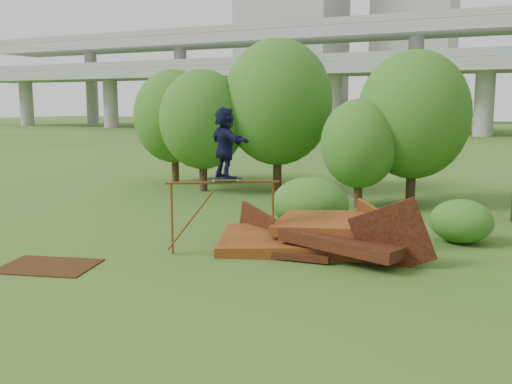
% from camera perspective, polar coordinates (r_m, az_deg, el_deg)
% --- Properties ---
extents(ground, '(240.00, 240.00, 0.00)m').
position_cam_1_polar(ground, '(12.35, -0.72, -8.91)').
color(ground, '#2D5116').
rests_on(ground, ground).
extents(scrap_pile, '(5.90, 3.62, 2.02)m').
position_cam_1_polar(scrap_pile, '(14.75, 6.08, -4.58)').
color(scrap_pile, '#47230C').
rests_on(scrap_pile, ground).
extents(grind_rail, '(2.46, 1.56, 1.84)m').
position_cam_1_polar(grind_rail, '(14.38, -3.34, -0.91)').
color(grind_rail, brown).
rests_on(grind_rail, ground).
extents(skateboard, '(0.84, 0.64, 0.09)m').
position_cam_1_polar(skateboard, '(14.30, -3.08, 1.38)').
color(skateboard, black).
rests_on(skateboard, grind_rail).
extents(skater, '(1.64, 1.33, 1.75)m').
position_cam_1_polar(skater, '(14.21, -3.11, 4.95)').
color(skater, black).
rests_on(skater, skateboard).
extents(flat_plate, '(2.47, 2.05, 0.03)m').
position_cam_1_polar(flat_plate, '(14.23, -20.05, -6.98)').
color(flat_plate, '#361D0B').
rests_on(flat_plate, ground).
extents(tree_0, '(3.69, 3.69, 5.21)m').
position_cam_1_polar(tree_0, '(24.56, -5.37, 7.22)').
color(tree_0, black).
rests_on(tree_0, ground).
extents(tree_1, '(4.67, 4.67, 6.49)m').
position_cam_1_polar(tree_1, '(24.61, 2.19, 8.94)').
color(tree_1, black).
rests_on(tree_1, ground).
extents(tree_2, '(2.79, 2.79, 3.93)m').
position_cam_1_polar(tree_2, '(20.91, 10.30, 4.75)').
color(tree_2, black).
rests_on(tree_2, ground).
extents(tree_3, '(4.13, 4.13, 5.72)m').
position_cam_1_polar(tree_3, '(21.96, 15.49, 7.45)').
color(tree_3, black).
rests_on(tree_3, ground).
extents(tree_6, '(3.84, 3.84, 5.36)m').
position_cam_1_polar(tree_6, '(27.55, -8.19, 7.49)').
color(tree_6, black).
rests_on(tree_6, ground).
extents(shrub_left, '(2.32, 2.14, 1.60)m').
position_cam_1_polar(shrub_left, '(17.03, 5.45, -1.20)').
color(shrub_left, '#1B5516').
rests_on(shrub_left, ground).
extents(shrub_right, '(1.69, 1.55, 1.19)m').
position_cam_1_polar(shrub_right, '(16.48, 19.85, -2.77)').
color(shrub_right, '#1B5516').
rests_on(shrub_right, ground).
extents(freeway_overpass, '(160.00, 15.00, 13.70)m').
position_cam_1_polar(freeway_overpass, '(73.91, 22.32, 13.31)').
color(freeway_overpass, gray).
rests_on(freeway_overpass, ground).
extents(building_left, '(18.00, 16.00, 35.00)m').
position_cam_1_polar(building_left, '(114.86, 3.70, 15.73)').
color(building_left, '#9E9E99').
rests_on(building_left, ground).
extents(building_right, '(14.00, 14.00, 28.00)m').
position_cam_1_polar(building_right, '(114.96, 15.57, 13.67)').
color(building_right, '#9E9E99').
rests_on(building_right, ground).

